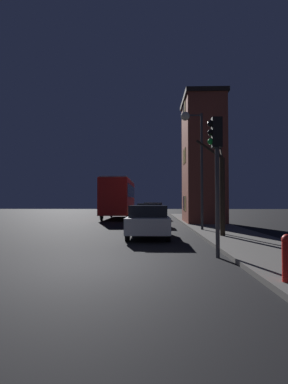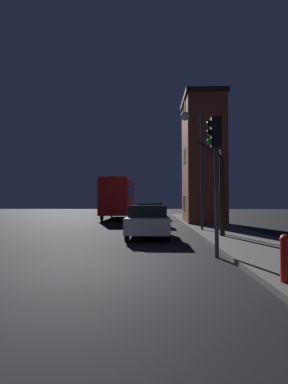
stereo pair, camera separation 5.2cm
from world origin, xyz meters
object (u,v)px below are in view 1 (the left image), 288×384
at_px(car_mid_lane, 149,214).
at_px(traffic_light, 216,157).
at_px(fire_hydrant, 287,257).
at_px(bare_tree, 221,188).
at_px(bus, 119,196).
at_px(car_far_lane, 153,210).
at_px(streetlamp, 194,144).
at_px(car_near_lane, 148,221).

bearing_deg(car_mid_lane, traffic_light, -80.00).
bearing_deg(fire_hydrant, bare_tree, 86.08).
bearing_deg(bare_tree, traffic_light, -104.38).
xyz_separation_m(car_mid_lane, fire_hydrant, (2.81, -15.26, -0.17)).
distance_m(bus, fire_hydrant, 24.28).
relative_size(bare_tree, bus, 0.47).
height_order(traffic_light, car_far_lane, traffic_light).
distance_m(streetlamp, traffic_light, 7.83).
relative_size(traffic_light, car_far_lane, 1.02).
height_order(streetlamp, car_near_lane, streetlamp).
distance_m(car_mid_lane, fire_hydrant, 15.51).
distance_m(car_far_lane, fire_hydrant, 23.27).
height_order(traffic_light, bare_tree, bare_tree).
bearing_deg(car_mid_lane, fire_hydrant, -79.58).
height_order(streetlamp, car_mid_lane, streetlamp).
relative_size(streetlamp, bus, 0.69).
distance_m(streetlamp, car_mid_lane, 6.59).
xyz_separation_m(bare_tree, bus, (-6.46, 15.61, -0.04)).
xyz_separation_m(traffic_light, fire_hydrant, (0.67, -3.15, -2.40)).
bearing_deg(streetlamp, bare_tree, -73.81).
height_order(car_far_lane, fire_hydrant, car_far_lane).
bearing_deg(traffic_light, fire_hydrant, -77.95).
xyz_separation_m(bus, car_mid_lane, (3.11, -8.23, -1.47)).
xyz_separation_m(streetlamp, car_near_lane, (-2.48, -2.77, -4.11)).
distance_m(car_near_lane, car_far_lane, 15.16).
xyz_separation_m(bus, car_far_lane, (3.37, -0.36, -1.44)).
height_order(car_near_lane, fire_hydrant, car_near_lane).
relative_size(bare_tree, car_far_lane, 1.10).
relative_size(streetlamp, traffic_light, 1.56).
bearing_deg(traffic_light, streetlamp, 87.13).
relative_size(bus, fire_hydrant, 10.51).
distance_m(bus, car_mid_lane, 8.93).
bearing_deg(streetlamp, traffic_light, -92.87).
height_order(streetlamp, traffic_light, streetlamp).
distance_m(traffic_light, car_mid_lane, 12.49).
bearing_deg(fire_hydrant, car_far_lane, 96.29).
distance_m(traffic_light, bare_tree, 4.93).
xyz_separation_m(traffic_light, bare_tree, (1.21, 4.73, -0.71)).
relative_size(car_far_lane, fire_hydrant, 4.53).
bearing_deg(car_near_lane, car_mid_lane, 90.24).
distance_m(streetlamp, car_near_lane, 5.54).
xyz_separation_m(traffic_light, car_near_lane, (-2.10, 4.82, -2.23)).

